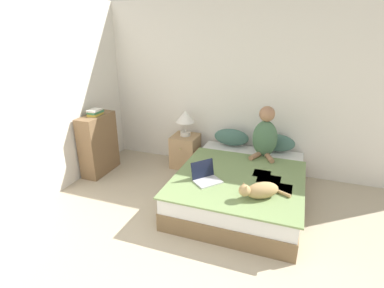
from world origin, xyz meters
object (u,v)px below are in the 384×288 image
at_px(pillow_near, 231,137).
at_px(table_lamp, 185,118).
at_px(pillow_far, 276,143).
at_px(laptop_open, 206,177).
at_px(bookshelf, 99,144).
at_px(person_sitting, 265,134).
at_px(bed, 241,186).
at_px(nightstand, 185,151).
at_px(cat_tabby, 260,190).
at_px(book_stack_top, 95,112).

xyz_separation_m(pillow_near, table_lamp, (-0.74, -0.08, 0.26)).
height_order(pillow_far, laptop_open, pillow_far).
bearing_deg(pillow_near, bookshelf, -158.42).
bearing_deg(person_sitting, pillow_far, 59.72).
height_order(person_sitting, table_lamp, person_sitting).
relative_size(pillow_far, table_lamp, 1.31).
height_order(bed, table_lamp, table_lamp).
distance_m(nightstand, table_lamp, 0.56).
bearing_deg(person_sitting, bed, -107.72).
height_order(bed, bookshelf, bookshelf).
xyz_separation_m(bed, pillow_far, (0.34, 0.85, 0.35)).
distance_m(bed, cat_tabby, 0.72).
bearing_deg(book_stack_top, nightstand, 29.54).
bearing_deg(nightstand, person_sitting, -7.17).
relative_size(nightstand, bookshelf, 0.56).
bearing_deg(bookshelf, cat_tabby, -14.42).
relative_size(pillow_far, nightstand, 1.03).
relative_size(bed, bookshelf, 2.09).
distance_m(pillow_near, book_stack_top, 2.10).
bearing_deg(bed, laptop_open, -131.87).
bearing_deg(cat_tabby, bookshelf, -48.94).
xyz_separation_m(pillow_near, nightstand, (-0.74, -0.09, -0.30)).
bearing_deg(bookshelf, book_stack_top, 25.97).
bearing_deg(book_stack_top, pillow_far, 16.27).
distance_m(bed, book_stack_top, 2.38).
height_order(pillow_near, book_stack_top, book_stack_top).
xyz_separation_m(pillow_far, bookshelf, (-2.60, -0.76, -0.10)).
bearing_deg(nightstand, table_lamp, 84.55).
bearing_deg(pillow_near, table_lamp, -173.96).
height_order(nightstand, book_stack_top, book_stack_top).
bearing_deg(cat_tabby, table_lamp, -78.67).
relative_size(person_sitting, table_lamp, 1.77).
xyz_separation_m(pillow_far, laptop_open, (-0.69, -1.25, -0.08)).
bearing_deg(table_lamp, cat_tabby, -44.15).
distance_m(pillow_near, laptop_open, 1.25).
height_order(table_lamp, bookshelf, table_lamp).
bearing_deg(nightstand, pillow_far, 3.64).
bearing_deg(book_stack_top, pillow_near, 21.56).
xyz_separation_m(laptop_open, table_lamp, (-0.72, 1.17, 0.34)).
xyz_separation_m(pillow_near, cat_tabby, (0.65, -1.42, -0.04)).
bearing_deg(cat_tabby, nightstand, -78.39).
bearing_deg(pillow_far, bookshelf, -163.70).
relative_size(bed, pillow_far, 3.61).
height_order(cat_tabby, laptop_open, laptop_open).
bearing_deg(book_stack_top, laptop_open, -14.53).
xyz_separation_m(bookshelf, book_stack_top, (0.01, 0.00, 0.51)).
xyz_separation_m(person_sitting, laptop_open, (-0.55, -1.00, -0.28)).
bearing_deg(table_lamp, person_sitting, -7.71).
height_order(cat_tabby, bookshelf, bookshelf).
bearing_deg(bed, cat_tabby, -61.71).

